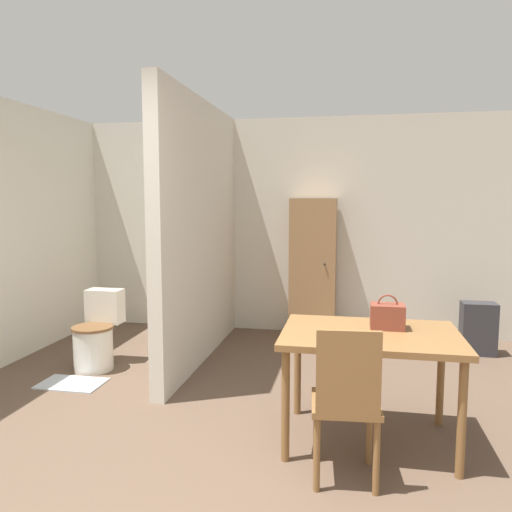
{
  "coord_description": "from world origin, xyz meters",
  "views": [
    {
      "loc": [
        0.83,
        -1.91,
        1.56
      ],
      "look_at": [
        0.15,
        1.65,
        1.15
      ],
      "focal_mm": 35.0,
      "sensor_mm": 36.0,
      "label": 1
    }
  ],
  "objects_px": {
    "toilet": "(97,336)",
    "dining_table": "(370,344)",
    "wooden_cabinet": "(313,269)",
    "space_heater": "(478,328)",
    "handbag": "(387,316)",
    "wooden_chair": "(346,400)"
  },
  "relations": [
    {
      "from": "toilet",
      "to": "wooden_cabinet",
      "type": "relative_size",
      "value": 0.45
    },
    {
      "from": "wooden_chair",
      "to": "toilet",
      "type": "relative_size",
      "value": 1.26
    },
    {
      "from": "wooden_cabinet",
      "to": "space_heater",
      "type": "xyz_separation_m",
      "value": [
        1.7,
        -0.33,
        -0.52
      ]
    },
    {
      "from": "wooden_cabinet",
      "to": "toilet",
      "type": "bearing_deg",
      "value": -142.87
    },
    {
      "from": "dining_table",
      "to": "wooden_cabinet",
      "type": "distance_m",
      "value": 2.5
    },
    {
      "from": "dining_table",
      "to": "wooden_chair",
      "type": "height_order",
      "value": "wooden_chair"
    },
    {
      "from": "toilet",
      "to": "space_heater",
      "type": "bearing_deg",
      "value": 17.04
    },
    {
      "from": "handbag",
      "to": "dining_table",
      "type": "bearing_deg",
      "value": -134.02
    },
    {
      "from": "toilet",
      "to": "space_heater",
      "type": "xyz_separation_m",
      "value": [
        3.59,
        1.1,
        -0.03
      ]
    },
    {
      "from": "dining_table",
      "to": "toilet",
      "type": "xyz_separation_m",
      "value": [
        -2.44,
        1.0,
        -0.35
      ]
    },
    {
      "from": "dining_table",
      "to": "toilet",
      "type": "height_order",
      "value": "dining_table"
    },
    {
      "from": "handbag",
      "to": "toilet",
      "type": "bearing_deg",
      "value": 160.8
    },
    {
      "from": "toilet",
      "to": "dining_table",
      "type": "bearing_deg",
      "value": -22.29
    },
    {
      "from": "space_heater",
      "to": "dining_table",
      "type": "bearing_deg",
      "value": -118.67
    },
    {
      "from": "handbag",
      "to": "wooden_cabinet",
      "type": "relative_size",
      "value": 0.14
    },
    {
      "from": "dining_table",
      "to": "toilet",
      "type": "distance_m",
      "value": 2.66
    },
    {
      "from": "toilet",
      "to": "space_heater",
      "type": "height_order",
      "value": "toilet"
    },
    {
      "from": "handbag",
      "to": "wooden_cabinet",
      "type": "distance_m",
      "value": 2.41
    },
    {
      "from": "toilet",
      "to": "handbag",
      "type": "xyz_separation_m",
      "value": [
        2.55,
        -0.89,
        0.51
      ]
    },
    {
      "from": "toilet",
      "to": "wooden_cabinet",
      "type": "distance_m",
      "value": 2.42
    },
    {
      "from": "wooden_chair",
      "to": "handbag",
      "type": "xyz_separation_m",
      "value": [
        0.25,
        0.63,
        0.33
      ]
    },
    {
      "from": "space_heater",
      "to": "handbag",
      "type": "bearing_deg",
      "value": -117.6
    }
  ]
}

